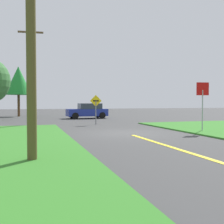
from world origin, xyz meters
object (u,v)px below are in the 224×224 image
Objects in this scene: utility_pole_near at (31,31)px; pine_tree_center at (18,81)px; direction_sign at (96,106)px; stop_sign at (203,97)px; utility_pole_mid at (31,74)px; car_approaching_junction at (88,111)px.

pine_tree_center is at bearing 92.72° from utility_pole_near.
utility_pole_near is at bearing -111.88° from direction_sign.
utility_pole_near is (-9.53, -5.28, 1.68)m from stop_sign.
utility_pole_mid reaches higher than utility_pole_near.
pine_tree_center is at bearing 95.50° from utility_pole_mid.
direction_sign is at bearing -45.88° from stop_sign.
utility_pole_near is at bearing 71.23° from car_approaching_junction.
car_approaching_junction is 1.90× the size of direction_sign.
utility_pole_mid is (-9.43, 7.34, 1.80)m from stop_sign.
car_approaching_junction is 0.59× the size of utility_pole_mid.
utility_pole_mid is (0.10, 12.61, 0.12)m from utility_pole_near.
stop_sign reaches higher than car_approaching_junction.
stop_sign is 15.50m from car_approaching_junction.
car_approaching_junction is 21.37m from utility_pole_near.
stop_sign is at bearing 100.92° from car_approaching_junction.
utility_pole_near is (-5.98, -20.31, 2.89)m from car_approaching_junction.
utility_pole_near is at bearing 38.72° from stop_sign.
utility_pole_mid reaches higher than stop_sign.
pine_tree_center is (-7.27, 6.70, 3.61)m from car_approaching_junction.
utility_pole_mid is 5.35m from direction_sign.
stop_sign reaches higher than direction_sign.
utility_pole_near is 12.61m from utility_pole_mid.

